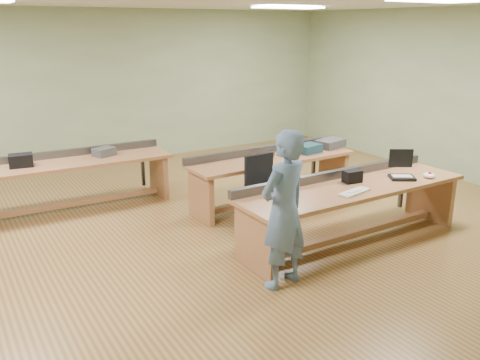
% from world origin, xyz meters
% --- Properties ---
extents(floor, '(10.00, 10.00, 0.00)m').
position_xyz_m(floor, '(0.00, 0.00, 0.00)').
color(floor, olive).
rests_on(floor, ground).
extents(wall_back, '(10.00, 0.04, 3.00)m').
position_xyz_m(wall_back, '(0.00, 4.00, 1.50)').
color(wall_back, '#9BAA81').
rests_on(wall_back, floor).
extents(wall_front, '(10.00, 0.04, 3.00)m').
position_xyz_m(wall_front, '(0.00, -4.00, 1.50)').
color(wall_front, '#9BAA81').
rests_on(wall_front, floor).
extents(wall_right, '(0.04, 8.00, 3.00)m').
position_xyz_m(wall_right, '(5.00, 0.00, 1.50)').
color(wall_right, '#9BAA81').
rests_on(wall_right, floor).
extents(fluor_panels, '(6.20, 3.50, 0.03)m').
position_xyz_m(fluor_panels, '(0.00, 0.00, 2.97)').
color(fluor_panels, white).
rests_on(fluor_panels, ceiling).
extents(workbench_front, '(3.19, 0.87, 0.86)m').
position_xyz_m(workbench_front, '(1.39, -1.44, 0.56)').
color(workbench_front, '#9D6742').
rests_on(workbench_front, floor).
extents(workbench_mid, '(2.73, 0.79, 0.86)m').
position_xyz_m(workbench_mid, '(1.34, 0.27, 0.55)').
color(workbench_mid, '#9D6742').
rests_on(workbench_mid, floor).
extents(workbench_back, '(2.80, 0.81, 0.86)m').
position_xyz_m(workbench_back, '(-1.27, 1.64, 0.55)').
color(workbench_back, '#9D6742').
rests_on(workbench_back, floor).
extents(person, '(0.69, 0.53, 1.70)m').
position_xyz_m(person, '(-0.04, -1.93, 0.85)').
color(person, slate).
rests_on(person, floor).
extents(laptop_base, '(0.40, 0.38, 0.03)m').
position_xyz_m(laptop_base, '(2.14, -1.56, 0.77)').
color(laptop_base, black).
rests_on(laptop_base, workbench_front).
extents(laptop_screen, '(0.27, 0.18, 0.25)m').
position_xyz_m(laptop_screen, '(2.21, -1.46, 1.00)').
color(laptop_screen, black).
rests_on(laptop_screen, laptop_base).
extents(keyboard, '(0.48, 0.24, 0.03)m').
position_xyz_m(keyboard, '(1.19, -1.68, 0.76)').
color(keyboard, beige).
rests_on(keyboard, workbench_front).
extents(trackball_mouse, '(0.16, 0.18, 0.07)m').
position_xyz_m(trackball_mouse, '(2.48, -1.72, 0.79)').
color(trackball_mouse, white).
rests_on(trackball_mouse, workbench_front).
extents(camera_bag, '(0.24, 0.17, 0.16)m').
position_xyz_m(camera_bag, '(1.47, -1.34, 0.83)').
color(camera_bag, black).
rests_on(camera_bag, workbench_front).
extents(task_chair, '(0.56, 0.56, 1.00)m').
position_xyz_m(task_chair, '(0.74, -0.47, 0.36)').
color(task_chair, black).
rests_on(task_chair, floor).
extents(parts_bin_teal, '(0.41, 0.33, 0.13)m').
position_xyz_m(parts_bin_teal, '(2.00, 0.21, 0.82)').
color(parts_bin_teal, '#143443').
rests_on(parts_bin_teal, workbench_mid).
extents(parts_bin_grey, '(0.53, 0.40, 0.13)m').
position_xyz_m(parts_bin_grey, '(2.54, 0.30, 0.82)').
color(parts_bin_grey, '#3B3B3E').
rests_on(parts_bin_grey, workbench_mid).
extents(mug, '(0.16, 0.16, 0.10)m').
position_xyz_m(mug, '(1.33, 0.28, 0.80)').
color(mug, '#3B3B3E').
rests_on(mug, workbench_mid).
extents(drinks_can, '(0.08, 0.08, 0.11)m').
position_xyz_m(drinks_can, '(0.98, 0.18, 0.80)').
color(drinks_can, '#B8B8BC').
rests_on(drinks_can, workbench_mid).
extents(storage_box_back, '(0.35, 0.27, 0.18)m').
position_xyz_m(storage_box_back, '(-2.01, 1.68, 0.84)').
color(storage_box_back, black).
rests_on(storage_box_back, workbench_back).
extents(tray_back, '(0.37, 0.33, 0.12)m').
position_xyz_m(tray_back, '(-0.81, 1.69, 0.81)').
color(tray_back, '#3B3B3E').
rests_on(tray_back, workbench_back).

